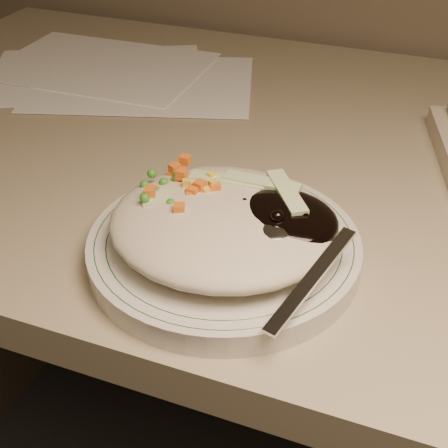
% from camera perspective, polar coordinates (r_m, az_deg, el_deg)
% --- Properties ---
extents(desk, '(1.40, 0.70, 0.74)m').
position_cam_1_polar(desk, '(0.83, 11.12, -6.39)').
color(desk, gray).
rests_on(desk, ground).
extents(plate, '(0.24, 0.24, 0.02)m').
position_cam_1_polar(plate, '(0.54, 0.00, -2.24)').
color(plate, silver).
rests_on(plate, desk).
extents(plate_rim, '(0.22, 0.22, 0.00)m').
position_cam_1_polar(plate_rim, '(0.54, 0.00, -1.39)').
color(plate_rim, '#144723').
rests_on(plate_rim, plate).
extents(meal, '(0.21, 0.19, 0.05)m').
position_cam_1_polar(meal, '(0.52, 0.40, 0.36)').
color(meal, '#BDB299').
rests_on(meal, plate).
extents(papers, '(0.44, 0.32, 0.00)m').
position_cam_1_polar(papers, '(0.93, -10.11, 13.37)').
color(papers, white).
rests_on(papers, desk).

